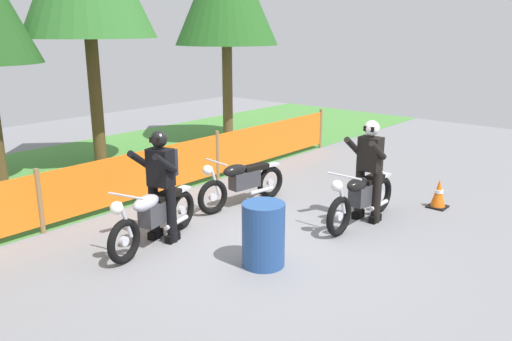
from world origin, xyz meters
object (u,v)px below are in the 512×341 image
Objects in this scene: traffic_cone at (439,194)px; spare_drum at (263,234)px; motorcycle_trailing at (362,197)px; rider_trailing at (369,167)px; motorcycle_third at (242,182)px; motorcycle_lead at (154,215)px; rider_lead at (161,180)px.

spare_drum is at bearing 166.62° from traffic_cone.
traffic_cone is at bearing 157.15° from motorcycle_trailing.
traffic_cone is (1.59, -0.67, -0.20)m from motorcycle_trailing.
rider_trailing reaches higher than motorcycle_trailing.
motorcycle_third is 2.27m from rider_trailing.
rider_trailing reaches higher than traffic_cone.
motorcycle_lead is 2.24× the size of spare_drum.
traffic_cone is 3.92m from spare_drum.
motorcycle_lead reaches higher than spare_drum.
motorcycle_trailing is 0.49m from rider_trailing.
rider_trailing is 3.19× the size of traffic_cone.
motorcycle_third is at bearing 48.68° from spare_drum.
rider_lead is at bearing -35.32° from rider_trailing.
rider_trailing is at bearing -5.54° from spare_drum.
motorcycle_lead is 0.98× the size of motorcycle_trailing.
motorcycle_trailing is 2.29× the size of spare_drum.
traffic_cone is at bearing 133.53° from rider_lead.
motorcycle_lead is 1.01× the size of motorcycle_third.
motorcycle_third is (2.13, 0.19, -0.01)m from motorcycle_lead.
motorcycle_trailing is 1.03× the size of motorcycle_third.
rider_trailing is at bearing 154.27° from traffic_cone.
motorcycle_trailing reaches higher than motorcycle_lead.
motorcycle_lead is at bearing 0.51° from rider_lead.
traffic_cone is at bearing 137.17° from motorcycle_third.
rider_lead is 3.35m from rider_trailing.
spare_drum is (0.31, -1.70, -0.51)m from rider_lead.
spare_drum is (-2.22, 0.24, -0.02)m from motorcycle_trailing.
motorcycle_trailing is at bearing 114.86° from motorcycle_third.
rider_lead reaches higher than motorcycle_third.
motorcycle_lead is at bearing -34.41° from motorcycle_trailing.
rider_trailing is at bearing 130.50° from rider_lead.
rider_lead is at bearing 147.70° from traffic_cone.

